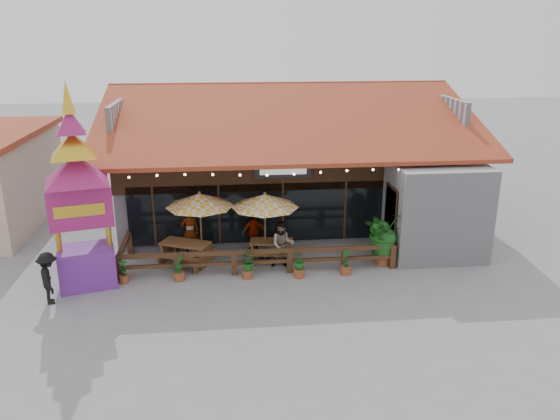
{
  "coord_description": "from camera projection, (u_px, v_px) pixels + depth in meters",
  "views": [
    {
      "loc": [
        -2.7,
        -18.42,
        8.34
      ],
      "look_at": [
        -0.65,
        1.5,
        1.72
      ],
      "focal_mm": 35.0,
      "sensor_mm": 36.0,
      "label": 1
    }
  ],
  "objects": [
    {
      "name": "restaurant_building",
      "position": [
        288.0,
        166.0,
        25.86
      ],
      "size": [
        15.5,
        14.73,
        6.09
      ],
      "color": "#B7B7BC",
      "rests_on": "ground"
    },
    {
      "name": "diner_a",
      "position": [
        190.0,
        232.0,
        21.04
      ],
      "size": [
        0.74,
        0.54,
        1.9
      ],
      "primitive_type": "imported",
      "rotation": [
        0.0,
        0.0,
        3.27
      ],
      "color": "#342110",
      "rests_on": "ground"
    },
    {
      "name": "umbrella_right",
      "position": [
        265.0,
        201.0,
        20.08
      ],
      "size": [
        2.8,
        2.8,
        2.7
      ],
      "color": "brown",
      "rests_on": "ground"
    },
    {
      "name": "thai_sign_tower",
      "position": [
        76.0,
        175.0,
        17.56
      ],
      "size": [
        3.32,
        3.32,
        7.4
      ],
      "color": "#68278F",
      "rests_on": "ground"
    },
    {
      "name": "umbrella_left",
      "position": [
        200.0,
        200.0,
        20.14
      ],
      "size": [
        2.71,
        2.71,
        2.71
      ],
      "color": "brown",
      "rests_on": "ground"
    },
    {
      "name": "planter_c",
      "position": [
        247.0,
        264.0,
        19.13
      ],
      "size": [
        0.77,
        0.77,
        0.96
      ],
      "color": "brown",
      "rests_on": "ground"
    },
    {
      "name": "diner_c",
      "position": [
        254.0,
        232.0,
        21.4
      ],
      "size": [
        0.98,
        0.51,
        1.6
      ],
      "primitive_type": "imported",
      "rotation": [
        0.0,
        0.0,
        3.28
      ],
      "color": "#342110",
      "rests_on": "ground"
    },
    {
      "name": "planter_d",
      "position": [
        299.0,
        265.0,
        19.22
      ],
      "size": [
        0.51,
        0.51,
        0.96
      ],
      "color": "brown",
      "rests_on": "ground"
    },
    {
      "name": "pedestrian",
      "position": [
        49.0,
        278.0,
        17.29
      ],
      "size": [
        0.99,
        1.27,
        1.72
      ],
      "primitive_type": "imported",
      "rotation": [
        0.0,
        0.0,
        1.93
      ],
      "color": "black",
      "rests_on": "ground"
    },
    {
      "name": "picnic_table_left",
      "position": [
        186.0,
        249.0,
        20.28
      ],
      "size": [
        2.29,
        2.16,
        0.87
      ],
      "color": "brown",
      "rests_on": "ground"
    },
    {
      "name": "tropical_plant",
      "position": [
        384.0,
        233.0,
        20.08
      ],
      "size": [
        2.0,
        1.92,
        2.14
      ],
      "color": "brown",
      "rests_on": "ground"
    },
    {
      "name": "planter_a",
      "position": [
        123.0,
        273.0,
        18.83
      ],
      "size": [
        0.36,
        0.35,
        0.86
      ],
      "color": "brown",
      "rests_on": "ground"
    },
    {
      "name": "planter_b",
      "position": [
        179.0,
        269.0,
        18.98
      ],
      "size": [
        0.39,
        0.4,
        0.95
      ],
      "color": "brown",
      "rests_on": "ground"
    },
    {
      "name": "planter_e",
      "position": [
        346.0,
        264.0,
        19.47
      ],
      "size": [
        0.39,
        0.4,
        0.95
      ],
      "color": "brown",
      "rests_on": "ground"
    },
    {
      "name": "diner_b",
      "position": [
        283.0,
        245.0,
        19.94
      ],
      "size": [
        0.9,
        0.72,
        1.76
      ],
      "primitive_type": "imported",
      "rotation": [
        0.0,
        0.0,
        -0.07
      ],
      "color": "#342110",
      "rests_on": "ground"
    },
    {
      "name": "picnic_table_right",
      "position": [
        271.0,
        247.0,
        20.67
      ],
      "size": [
        1.79,
        1.6,
        0.78
      ],
      "color": "brown",
      "rests_on": "ground"
    },
    {
      "name": "ground",
      "position": [
        301.0,
        266.0,
        20.28
      ],
      "size": [
        100.0,
        100.0,
        0.0
      ],
      "primitive_type": "plane",
      "color": "gray",
      "rests_on": "ground"
    },
    {
      "name": "patio_railing",
      "position": [
        241.0,
        256.0,
        19.61
      ],
      "size": [
        10.0,
        2.6,
        0.92
      ],
      "color": "#4E2E1B",
      "rests_on": "ground"
    }
  ]
}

